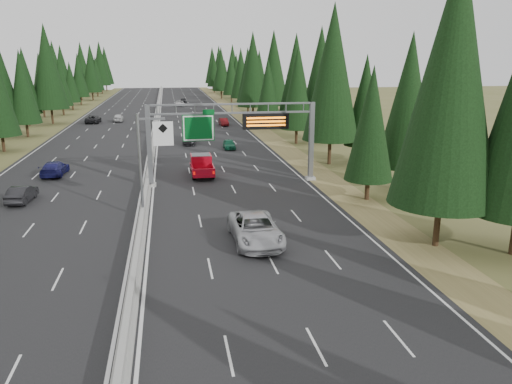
{
  "coord_description": "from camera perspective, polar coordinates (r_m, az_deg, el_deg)",
  "views": [
    {
      "loc": [
        2.2,
        -12.64,
        11.93
      ],
      "look_at": [
        7.95,
        20.0,
        3.09
      ],
      "focal_mm": 35.0,
      "sensor_mm": 36.0,
      "label": 1
    }
  ],
  "objects": [
    {
      "name": "shoulder_right",
      "position": [
        94.69,
        -0.44,
        7.72
      ],
      "size": [
        3.6,
        260.0,
        0.06
      ],
      "primitive_type": "cube",
      "color": "olive",
      "rests_on": "ground"
    },
    {
      "name": "car_ahead_dkgrey",
      "position": [
        72.68,
        -7.61,
        5.95
      ],
      "size": [
        2.21,
        4.67,
        1.32
      ],
      "primitive_type": "imported",
      "rotation": [
        0.0,
        0.0,
        -0.08
      ],
      "color": "black",
      "rests_on": "road"
    },
    {
      "name": "hov_sign_pole",
      "position": [
        38.32,
        -12.26,
        3.76
      ],
      "size": [
        2.8,
        0.5,
        8.0
      ],
      "color": "slate",
      "rests_on": "road"
    },
    {
      "name": "red_pickup",
      "position": [
        53.16,
        -6.26,
        3.22
      ],
      "size": [
        2.25,
        6.31,
        2.06
      ],
      "color": "black",
      "rests_on": "road"
    },
    {
      "name": "car_ahead_green",
      "position": [
        68.38,
        -3.09,
        5.49
      ],
      "size": [
        1.65,
        3.89,
        1.31
      ],
      "primitive_type": "imported",
      "rotation": [
        0.0,
        0.0,
        -0.03
      ],
      "color": "#166141",
      "rests_on": "road"
    },
    {
      "name": "car_ahead_white",
      "position": [
        133.31,
        -8.69,
        9.97
      ],
      "size": [
        2.48,
        5.1,
        1.4
      ],
      "primitive_type": "imported",
      "rotation": [
        0.0,
        0.0,
        0.03
      ],
      "color": "silver",
      "rests_on": "road"
    },
    {
      "name": "tree_row_right",
      "position": [
        89.93,
        2.75,
        13.05
      ],
      "size": [
        11.96,
        240.79,
        18.56
      ],
      "color": "black",
      "rests_on": "ground"
    },
    {
      "name": "car_onc_white",
      "position": [
        102.54,
        -15.46,
        8.19
      ],
      "size": [
        1.9,
        4.46,
        1.5
      ],
      "primitive_type": "imported",
      "rotation": [
        0.0,
        0.0,
        3.17
      ],
      "color": "#BBBBBB",
      "rests_on": "road"
    },
    {
      "name": "sign_gantry",
      "position": [
        48.45,
        -1.95,
        7.03
      ],
      "size": [
        16.75,
        0.98,
        7.8
      ],
      "color": "slate",
      "rests_on": "road"
    },
    {
      "name": "car_onc_far",
      "position": [
        101.68,
        -18.11,
        7.94
      ],
      "size": [
        2.56,
        5.43,
        1.5
      ],
      "primitive_type": "imported",
      "rotation": [
        0.0,
        0.0,
        3.13
      ],
      "color": "black",
      "rests_on": "road"
    },
    {
      "name": "median_barrier",
      "position": [
        93.37,
        -11.37,
        7.56
      ],
      "size": [
        0.7,
        260.0,
        0.85
      ],
      "color": "gray",
      "rests_on": "road"
    },
    {
      "name": "road",
      "position": [
        93.42,
        -11.36,
        7.33
      ],
      "size": [
        32.0,
        260.0,
        0.08
      ],
      "primitive_type": "cube",
      "color": "black",
      "rests_on": "ground"
    },
    {
      "name": "car_ahead_far",
      "position": [
        143.41,
        -8.3,
        10.32
      ],
      "size": [
        1.71,
        4.1,
        1.39
      ],
      "primitive_type": "imported",
      "rotation": [
        0.0,
        0.0,
        0.02
      ],
      "color": "black",
      "rests_on": "road"
    },
    {
      "name": "car_onc_near",
      "position": [
        47.11,
        -25.2,
        -0.19
      ],
      "size": [
        1.8,
        4.42,
        1.43
      ],
      "primitive_type": "imported",
      "rotation": [
        0.0,
        0.0,
        3.07
      ],
      "color": "black",
      "rests_on": "road"
    },
    {
      "name": "tree_row_left",
      "position": [
        93.57,
        -25.52,
        11.75
      ],
      "size": [
        11.69,
        242.58,
        18.35
      ],
      "color": "black",
      "rests_on": "ground"
    },
    {
      "name": "car_onc_blue",
      "position": [
        56.58,
        -22.03,
        2.53
      ],
      "size": [
        2.34,
        5.3,
        1.51
      ],
      "primitive_type": "imported",
      "rotation": [
        0.0,
        0.0,
        3.1
      ],
      "color": "navy",
      "rests_on": "road"
    },
    {
      "name": "car_ahead_dkred",
      "position": [
        93.0,
        -3.72,
        8.0
      ],
      "size": [
        1.57,
        4.1,
        1.33
      ],
      "primitive_type": "imported",
      "rotation": [
        0.0,
        0.0,
        0.04
      ],
      "color": "#560C0F",
      "rests_on": "road"
    },
    {
      "name": "shoulder_left",
      "position": [
        95.51,
        -22.16,
        6.69
      ],
      "size": [
        3.6,
        260.0,
        0.06
      ],
      "primitive_type": "cube",
      "color": "brown",
      "rests_on": "ground"
    },
    {
      "name": "silver_minivan",
      "position": [
        33.24,
        -0.05,
        -4.25
      ],
      "size": [
        3.15,
        6.67,
        1.84
      ],
      "primitive_type": "imported",
      "rotation": [
        0.0,
        0.0,
        0.01
      ],
      "color": "#ACACB1",
      "rests_on": "road"
    }
  ]
}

